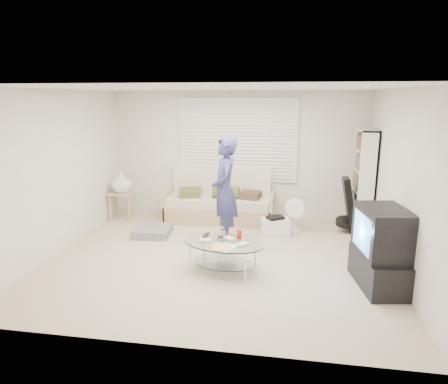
% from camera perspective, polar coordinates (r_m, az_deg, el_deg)
% --- Properties ---
extents(ground, '(5.00, 5.00, 0.00)m').
position_cam_1_polar(ground, '(6.14, -0.80, -9.38)').
color(ground, tan).
rests_on(ground, ground).
extents(room_shell, '(5.02, 4.52, 2.51)m').
position_cam_1_polar(room_shell, '(6.18, -0.06, 6.44)').
color(room_shell, beige).
rests_on(room_shell, ground).
extents(window_blinds, '(2.32, 0.08, 1.62)m').
position_cam_1_polar(window_blinds, '(7.88, 1.99, 7.38)').
color(window_blinds, silver).
rests_on(window_blinds, ground).
extents(futon_sofa, '(2.11, 0.85, 1.03)m').
position_cam_1_polar(futon_sofa, '(7.83, -0.66, -1.67)').
color(futon_sofa, tan).
rests_on(futon_sofa, ground).
extents(grey_floor_pillow, '(0.66, 0.66, 0.14)m').
position_cam_1_polar(grey_floor_pillow, '(7.19, -10.16, -5.54)').
color(grey_floor_pillow, slate).
rests_on(grey_floor_pillow, ground).
extents(side_table, '(0.49, 0.39, 0.96)m').
position_cam_1_polar(side_table, '(8.07, -14.44, 1.08)').
color(side_table, tan).
rests_on(side_table, ground).
extents(bookshelf, '(0.29, 0.77, 1.84)m').
position_cam_1_polar(bookshelf, '(7.56, 19.22, 1.51)').
color(bookshelf, white).
rests_on(bookshelf, ground).
extents(guitar_case, '(0.36, 0.37, 0.98)m').
position_cam_1_polar(guitar_case, '(7.46, 17.34, -2.30)').
color(guitar_case, black).
rests_on(guitar_case, ground).
extents(floor_fan, '(0.39, 0.25, 0.62)m').
position_cam_1_polar(floor_fan, '(7.34, 10.03, -2.73)').
color(floor_fan, white).
rests_on(floor_fan, ground).
extents(storage_bin, '(0.54, 0.42, 0.34)m').
position_cam_1_polar(storage_bin, '(7.11, 7.29, -4.91)').
color(storage_bin, white).
rests_on(storage_bin, ground).
extents(tv_unit, '(0.66, 1.02, 1.04)m').
position_cam_1_polar(tv_unit, '(5.48, 21.51, -7.60)').
color(tv_unit, black).
rests_on(tv_unit, ground).
extents(coffee_table, '(1.30, 0.98, 0.55)m').
position_cam_1_polar(coffee_table, '(5.58, -0.08, -7.94)').
color(coffee_table, silver).
rests_on(coffee_table, ground).
extents(standing_person, '(0.56, 0.73, 1.77)m').
position_cam_1_polar(standing_person, '(6.51, 0.10, 0.16)').
color(standing_person, navy).
rests_on(standing_person, ground).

